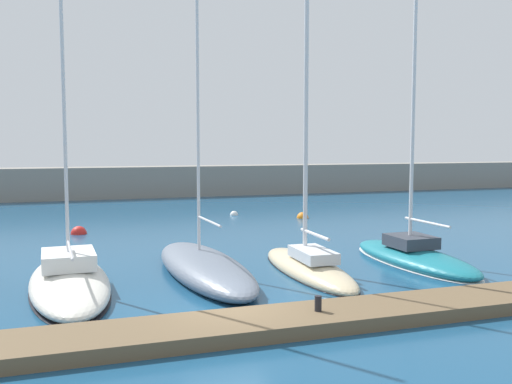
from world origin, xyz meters
TOP-DOWN VIEW (x-y plane):
  - ground_plane at (0.00, 0.00)m, footprint 120.00×120.00m
  - dock_pier at (0.00, -1.37)m, footprint 23.42×2.16m
  - breakwater_seawall at (0.00, 38.26)m, footprint 108.00×2.97m
  - sailboat_ivory_second at (-4.56, 4.80)m, footprint 3.12×9.01m
  - sailboat_slate_third at (0.40, 5.38)m, footprint 3.23×9.76m
  - sailboat_sand_fourth at (4.48, 4.60)m, footprint 2.12×7.99m
  - sailboat_teal_fifth at (9.52, 4.84)m, footprint 2.76×8.12m
  - mooring_buoy_white at (6.55, 22.69)m, footprint 0.58×0.58m
  - mooring_buoy_orange at (10.62, 19.66)m, footprint 0.81×0.81m
  - mooring_buoy_red at (-4.16, 17.41)m, footprint 0.89×0.89m
  - dock_bollard at (2.19, -1.37)m, footprint 0.20×0.20m

SIDE VIEW (x-z plane):
  - ground_plane at x=0.00m, z-range 0.00..0.00m
  - mooring_buoy_white at x=6.55m, z-range -0.29..0.29m
  - mooring_buoy_orange at x=10.62m, z-range -0.41..0.41m
  - mooring_buoy_red at x=-4.16m, z-range -0.44..0.44m
  - dock_pier at x=0.00m, z-range 0.00..0.40m
  - sailboat_ivory_second at x=-4.56m, z-range -6.51..7.15m
  - sailboat_sand_fourth at x=4.48m, z-range -7.92..8.67m
  - sailboat_slate_third at x=0.40m, z-range -8.13..8.90m
  - sailboat_teal_fifth at x=9.52m, z-range -8.43..9.22m
  - dock_bollard at x=2.19m, z-range 0.40..0.84m
  - breakwater_seawall at x=0.00m, z-range 0.00..2.94m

